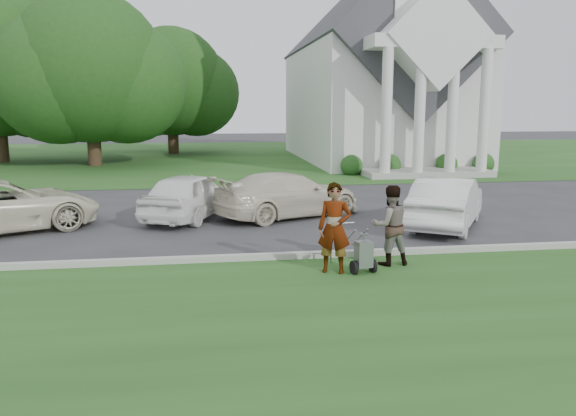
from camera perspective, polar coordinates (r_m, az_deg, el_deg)
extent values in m
plane|color=#333335|center=(12.04, -0.04, -5.94)|extent=(120.00, 120.00, 0.00)
cube|color=#224C1A|center=(9.24, 2.68, -11.05)|extent=(80.00, 7.00, 0.01)
cube|color=#224C1A|center=(38.63, -5.81, 5.25)|extent=(80.00, 30.00, 0.01)
cube|color=#9E9E93|center=(12.55, -0.40, -4.91)|extent=(80.00, 0.18, 0.15)
cube|color=white|center=(37.01, 8.60, 10.39)|extent=(9.00, 16.00, 7.00)
cube|color=#38383D|center=(37.19, 8.75, 15.78)|extent=(9.19, 17.00, 9.19)
cube|color=#9E9E93|center=(28.51, 13.76, 3.52)|extent=(6.20, 2.60, 0.30)
cylinder|color=white|center=(26.56, 9.97, 9.35)|extent=(0.50, 0.50, 6.00)
cylinder|color=white|center=(27.10, 13.22, 9.25)|extent=(0.50, 0.50, 6.00)
cylinder|color=white|center=(27.73, 16.34, 9.13)|extent=(0.50, 0.50, 6.00)
cylinder|color=white|center=(28.42, 19.32, 8.98)|extent=(0.50, 0.50, 6.00)
cube|color=white|center=(28.29, 14.47, 15.93)|extent=(6.20, 2.00, 0.60)
cube|color=white|center=(28.33, 14.49, 16.53)|extent=(5.09, 2.20, 5.09)
sphere|color=#1E4C19|center=(28.22, 6.48, 4.30)|extent=(1.10, 1.10, 1.10)
sphere|color=#1E4C19|center=(28.80, 10.34, 4.31)|extent=(1.10, 1.10, 1.10)
sphere|color=#1E4C19|center=(29.89, 15.82, 4.30)|extent=(1.10, 1.10, 1.10)
sphere|color=#1E4C19|center=(30.75, 19.23, 4.28)|extent=(1.10, 1.10, 1.10)
cylinder|color=#332316|center=(34.09, -19.13, 6.76)|extent=(0.76, 0.76, 3.20)
sphere|color=#204816|center=(34.11, -19.52, 13.32)|extent=(8.40, 8.40, 8.40)
sphere|color=#204816|center=(34.06, -16.15, 12.09)|extent=(6.89, 6.89, 6.89)
sphere|color=#204816|center=(34.14, -22.38, 12.08)|extent=(7.22, 7.22, 7.22)
cylinder|color=#332316|center=(38.51, -27.17, 6.84)|extent=(0.76, 0.76, 3.60)
sphere|color=#204816|center=(38.20, -24.45, 12.16)|extent=(7.54, 7.54, 7.54)
cylinder|color=#332316|center=(41.55, -11.60, 7.51)|extent=(0.76, 0.76, 3.00)
sphere|color=#204816|center=(41.55, -11.78, 12.46)|extent=(7.60, 7.60, 7.60)
sphere|color=#204816|center=(41.76, -9.33, 11.48)|extent=(6.23, 6.23, 6.23)
sphere|color=#204816|center=(41.34, -13.93, 11.60)|extent=(6.54, 6.54, 6.54)
cylinder|color=black|center=(11.50, 6.70, -6.05)|extent=(0.12, 0.30, 0.29)
cylinder|color=black|center=(11.68, 8.60, -5.83)|extent=(0.12, 0.30, 0.29)
cylinder|color=#2D2D33|center=(11.59, 7.66, -5.94)|extent=(0.48, 0.12, 0.03)
cube|color=gray|center=(11.52, 7.69, -4.66)|extent=(0.36, 0.32, 0.53)
cone|color=gray|center=(11.43, 7.74, -2.95)|extent=(0.19, 0.19, 0.16)
cylinder|color=#2D2D33|center=(11.41, 7.74, -2.57)|extent=(0.04, 0.04, 0.06)
cylinder|color=gray|center=(11.81, 6.12, -3.06)|extent=(0.16, 0.71, 0.51)
cylinder|color=gray|center=(11.92, 7.31, -2.95)|extent=(0.16, 0.71, 0.51)
cylinder|color=gray|center=(12.12, 6.03, -1.52)|extent=(0.31, 0.08, 0.03)
imported|color=#999999|center=(11.39, 4.74, -2.12)|extent=(0.79, 0.65, 1.85)
imported|color=#999999|center=(12.13, 10.31, -1.80)|extent=(0.88, 0.71, 1.72)
cylinder|color=gray|center=(12.15, 4.38, -2.96)|extent=(0.04, 0.04, 1.17)
cube|color=#2D2D33|center=(12.01, 4.43, 0.13)|extent=(0.10, 0.07, 0.18)
cylinder|color=gray|center=(12.00, 4.43, 0.54)|extent=(0.09, 0.09, 0.03)
imported|color=beige|center=(17.06, -27.24, 0.21)|extent=(5.68, 4.47, 1.43)
imported|color=white|center=(17.26, -9.96, 1.28)|extent=(3.18, 4.48, 1.42)
imported|color=beige|center=(17.27, 0.02, 1.37)|extent=(5.10, 3.76, 1.37)
imported|color=white|center=(16.42, 15.81, 0.58)|extent=(3.58, 4.43, 1.42)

